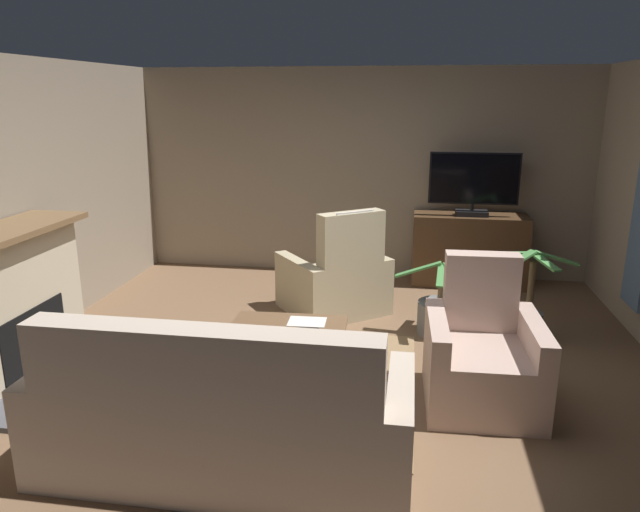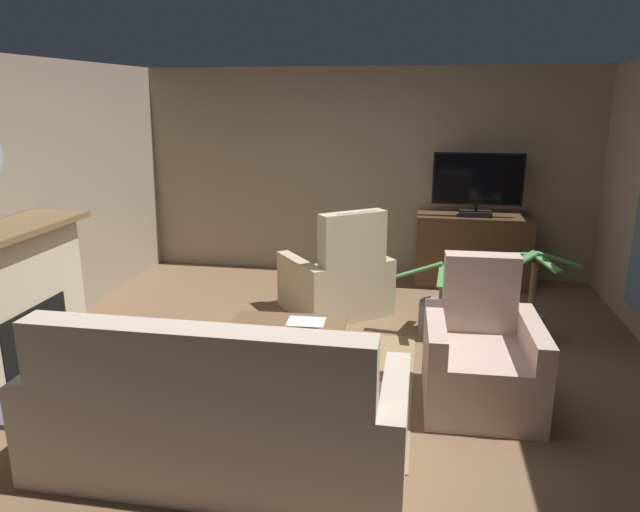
# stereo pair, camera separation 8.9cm
# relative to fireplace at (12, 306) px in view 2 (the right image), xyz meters

# --- Properties ---
(ground_plane) EXTENTS (6.16, 6.36, 0.04)m
(ground_plane) POSITION_rel_fireplace_xyz_m (2.51, 0.45, -0.60)
(ground_plane) COLOR brown
(wall_back) EXTENTS (6.16, 0.10, 2.56)m
(wall_back) POSITION_rel_fireplace_xyz_m (2.51, 3.38, 0.70)
(wall_back) COLOR gray
(wall_back) RESTS_ON ground_plane
(wall_left) EXTENTS (0.10, 6.36, 2.56)m
(wall_left) POSITION_rel_fireplace_xyz_m (-0.33, 0.45, 0.70)
(wall_left) COLOR gray
(wall_left) RESTS_ON ground_plane
(rug_central) EXTENTS (2.23, 2.10, 0.01)m
(rug_central) POSITION_rel_fireplace_xyz_m (2.11, 0.20, -0.57)
(rug_central) COLOR #8E704C
(rug_central) RESTS_ON ground_plane
(fireplace) EXTENTS (0.90, 1.64, 1.22)m
(fireplace) POSITION_rel_fireplace_xyz_m (0.00, 0.00, 0.00)
(fireplace) COLOR #4C4C51
(fireplace) RESTS_ON ground_plane
(tv_cabinet) EXTENTS (1.33, 0.52, 0.86)m
(tv_cabinet) POSITION_rel_fireplace_xyz_m (3.85, 3.03, -0.17)
(tv_cabinet) COLOR #352315
(tv_cabinet) RESTS_ON ground_plane
(television) EXTENTS (1.02, 0.20, 0.74)m
(television) POSITION_rel_fireplace_xyz_m (3.85, 2.98, 0.67)
(television) COLOR black
(television) RESTS_ON tv_cabinet
(coffee_table) EXTENTS (0.94, 0.59, 0.46)m
(coffee_table) POSITION_rel_fireplace_xyz_m (2.22, 0.27, -0.17)
(coffee_table) COLOR brown
(coffee_table) RESTS_ON ground_plane
(tv_remote) EXTENTS (0.17, 0.07, 0.02)m
(tv_remote) POSITION_rel_fireplace_xyz_m (2.39, 0.17, -0.11)
(tv_remote) COLOR black
(tv_remote) RESTS_ON coffee_table
(folded_newspaper) EXTENTS (0.31, 0.23, 0.01)m
(folded_newspaper) POSITION_rel_fireplace_xyz_m (2.35, 0.36, -0.11)
(folded_newspaper) COLOR silver
(folded_newspaper) RESTS_ON coffee_table
(sofa_floral) EXTENTS (2.24, 0.87, 1.05)m
(sofa_floral) POSITION_rel_fireplace_xyz_m (2.09, -1.01, -0.23)
(sofa_floral) COLOR #C6B29E
(sofa_floral) RESTS_ON ground_plane
(armchair_near_window) EXTENTS (0.84, 0.90, 1.06)m
(armchair_near_window) POSITION_rel_fireplace_xyz_m (3.71, 0.16, -0.24)
(armchair_near_window) COLOR #BC9E8E
(armchair_near_window) RESTS_ON ground_plane
(armchair_facing_sofa) EXTENTS (1.29, 1.28, 1.14)m
(armchair_facing_sofa) POSITION_rel_fireplace_xyz_m (2.40, 1.84, -0.24)
(armchair_facing_sofa) COLOR tan
(armchair_facing_sofa) RESTS_ON ground_plane
(potted_plant_small_fern_corner) EXTENTS (0.98, 0.66, 0.72)m
(potted_plant_small_fern_corner) POSITION_rel_fireplace_xyz_m (3.46, 1.40, -0.39)
(potted_plant_small_fern_corner) COLOR slate
(potted_plant_small_fern_corner) RESTS_ON ground_plane
(potted_plant_on_hearth_side) EXTENTS (0.85, 0.67, 0.87)m
(potted_plant_on_hearth_side) POSITION_rel_fireplace_xyz_m (4.26, 1.40, -0.33)
(potted_plant_on_hearth_side) COLOR slate
(potted_plant_on_hearth_side) RESTS_ON ground_plane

